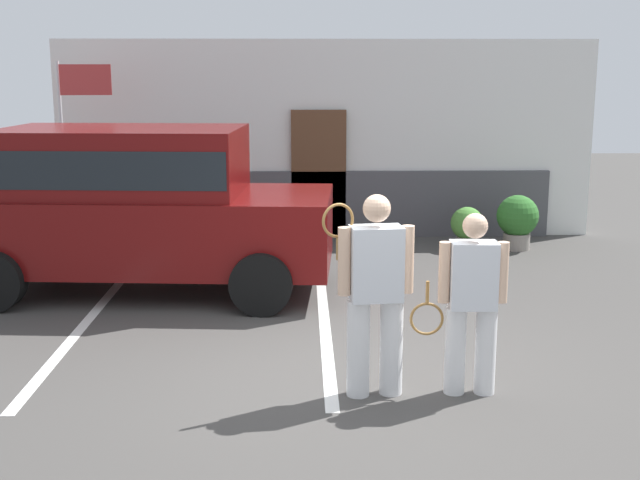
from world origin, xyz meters
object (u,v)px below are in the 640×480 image
object	(u,v)px
parked_suv	(136,201)
tennis_player_man	(375,292)
potted_plant_secondary	(517,219)
tennis_player_woman	(471,302)
potted_plant_by_porch	(467,226)
flag_pole	(74,120)

from	to	relation	value
parked_suv	tennis_player_man	xyz separation A→B (m)	(2.67, -3.44, -0.23)
parked_suv	potted_plant_secondary	xyz separation A→B (m)	(5.39, 2.32, -0.68)
tennis_player_woman	potted_plant_by_porch	xyz separation A→B (m)	(1.12, 5.75, -0.45)
tennis_player_woman	flag_pole	xyz separation A→B (m)	(-4.85, 5.81, 1.18)
potted_plant_secondary	flag_pole	distance (m)	6.91
potted_plant_by_porch	flag_pole	bearing A→B (deg)	179.45
tennis_player_woman	flag_pole	distance (m)	7.66
tennis_player_woman	potted_plant_secondary	distance (m)	6.06
flag_pole	tennis_player_man	bearing A→B (deg)	-55.35
tennis_player_man	potted_plant_secondary	size ratio (longest dim) A/B	2.06
flag_pole	potted_plant_secondary	bearing A→B (deg)	-0.57
tennis_player_woman	potted_plant_secondary	size ratio (longest dim) A/B	1.87
potted_plant_by_porch	flag_pole	world-z (taller)	flag_pole
tennis_player_man	potted_plant_by_porch	xyz separation A→B (m)	(1.94, 5.76, -0.54)
parked_suv	tennis_player_woman	bearing A→B (deg)	-40.53
potted_plant_by_porch	potted_plant_secondary	world-z (taller)	potted_plant_secondary
tennis_player_woman	flag_pole	world-z (taller)	flag_pole
tennis_player_man	flag_pole	bearing A→B (deg)	-62.23
parked_suv	potted_plant_secondary	bearing A→B (deg)	27.21
parked_suv	flag_pole	world-z (taller)	flag_pole
tennis_player_man	tennis_player_woman	world-z (taller)	tennis_player_man
parked_suv	tennis_player_woman	size ratio (longest dim) A/B	2.98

